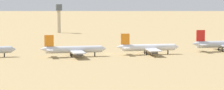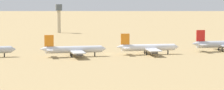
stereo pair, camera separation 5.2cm
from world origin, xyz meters
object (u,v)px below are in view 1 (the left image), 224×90
parked_jet_orange_3 (73,50)px  parked_jet_red_5 (222,44)px  control_tower (59,16)px  parked_jet_orange_4 (148,48)px

parked_jet_orange_3 → parked_jet_red_5: bearing=5.3°
parked_jet_red_5 → control_tower: 191.75m
parked_jet_red_5 → parked_jet_orange_3: bearing=-175.7°
parked_jet_orange_3 → parked_jet_red_5: (96.86, 5.05, 0.25)m
parked_jet_orange_4 → parked_jet_red_5: parked_jet_red_5 is taller
parked_jet_orange_3 → parked_jet_red_5: size_ratio=0.95×
parked_jet_red_5 → control_tower: size_ratio=1.62×
control_tower → parked_jet_orange_4: bearing=-82.4°
parked_jet_orange_4 → control_tower: control_tower is taller
parked_jet_orange_3 → parked_jet_orange_4: (45.54, 0.13, -0.05)m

